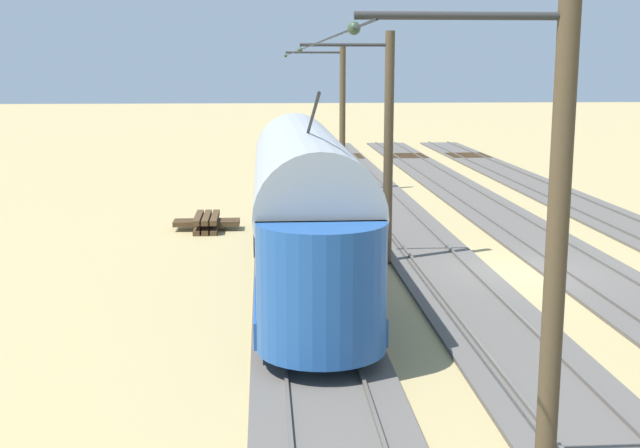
# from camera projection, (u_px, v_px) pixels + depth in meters

# --- Properties ---
(ground_plane) EXTENTS (220.00, 220.00, 0.00)m
(ground_plane) POSITION_uv_depth(u_px,v_px,m) (517.00, 274.00, 23.80)
(ground_plane) COLOR tan
(track_adjacent_siding) EXTENTS (2.80, 80.00, 0.18)m
(track_adjacent_siding) POSITION_uv_depth(u_px,v_px,m) (583.00, 268.00, 24.24)
(track_adjacent_siding) COLOR #56514C
(track_adjacent_siding) RESTS_ON ground
(track_third_siding) EXTENTS (2.80, 80.00, 0.18)m
(track_third_siding) POSITION_uv_depth(u_px,v_px,m) (444.00, 271.00, 23.96)
(track_third_siding) COLOR #56514C
(track_third_siding) RESTS_ON ground
(track_outer_siding) EXTENTS (2.80, 80.00, 0.18)m
(track_outer_siding) POSITION_uv_depth(u_px,v_px,m) (303.00, 273.00, 23.68)
(track_outer_siding) COLOR #56514C
(track_outer_siding) RESTS_ON ground
(vintage_streetcar) EXTENTS (2.65, 15.73, 5.24)m
(vintage_streetcar) POSITION_uv_depth(u_px,v_px,m) (304.00, 203.00, 22.37)
(vintage_streetcar) COLOR #1E4C93
(vintage_streetcar) RESTS_ON ground
(catenary_pole_foreground) EXTENTS (2.83, 0.28, 6.90)m
(catenary_pole_foreground) POSITION_uv_depth(u_px,v_px,m) (341.00, 116.00, 38.28)
(catenary_pole_foreground) COLOR #4C3D28
(catenary_pole_foreground) RESTS_ON ground
(catenary_pole_mid_near) EXTENTS (2.83, 0.28, 6.90)m
(catenary_pole_mid_near) POSITION_uv_depth(u_px,v_px,m) (386.00, 145.00, 24.39)
(catenary_pole_mid_near) COLOR #4C3D28
(catenary_pole_mid_near) RESTS_ON ground
(catenary_pole_mid_far) EXTENTS (2.83, 0.28, 6.90)m
(catenary_pole_mid_far) POSITION_uv_depth(u_px,v_px,m) (550.00, 250.00, 10.50)
(catenary_pole_mid_far) COLOR #4C3D28
(catenary_pole_mid_far) RESTS_ON ground
(overhead_wire_run) EXTENTS (2.63, 32.37, 0.18)m
(overhead_wire_run) POSITION_uv_depth(u_px,v_px,m) (301.00, 50.00, 24.38)
(overhead_wire_run) COLOR black
(overhead_wire_run) RESTS_ON ground
(spare_tie_stack) EXTENTS (2.40, 2.40, 0.54)m
(spare_tie_stack) POSITION_uv_depth(u_px,v_px,m) (207.00, 222.00, 30.18)
(spare_tie_stack) COLOR #47331E
(spare_tie_stack) RESTS_ON ground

